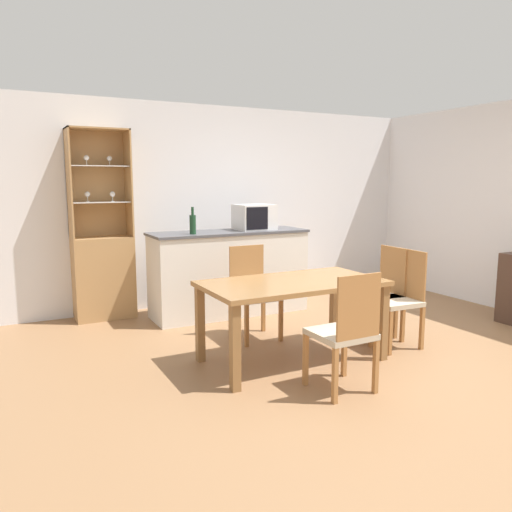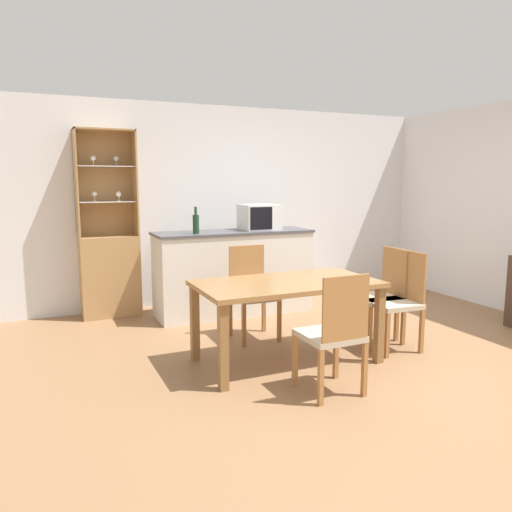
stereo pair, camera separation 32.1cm
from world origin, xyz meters
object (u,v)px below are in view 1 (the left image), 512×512
dining_chair_side_right_near (398,299)px  dining_chair_head_far (253,293)px  microwave (254,217)px  display_cabinet (103,263)px  dining_chair_head_near (345,332)px  dining_table (292,291)px  wine_bottle (193,224)px  dining_chair_side_right_far (380,294)px

dining_chair_side_right_near → dining_chair_head_far: bearing=55.1°
dining_chair_side_right_near → microwave: size_ratio=2.12×
display_cabinet → dining_chair_head_near: bearing=-68.1°
dining_chair_head_near → microwave: (0.52, 2.48, 0.69)m
dining_table → dining_chair_head_far: bearing=89.9°
dining_chair_head_near → wine_bottle: 2.45m
dining_chair_side_right_near → dining_chair_head_far: same height
dining_table → dining_chair_head_far: dining_chair_head_far is taller
dining_table → dining_chair_side_right_near: size_ratio=1.69×
dining_chair_head_near → display_cabinet: bearing=111.5°
dining_chair_head_near → wine_bottle: size_ratio=3.09×
microwave → wine_bottle: bearing=-170.7°
dining_chair_head_far → microwave: microwave is taller
dining_table → microwave: bearing=73.3°
wine_bottle → dining_chair_head_near: bearing=-82.1°
display_cabinet → microwave: 1.86m
dining_table → microwave: (0.52, 1.73, 0.52)m
dining_chair_head_far → dining_chair_side_right_far: (1.12, -0.63, 0.00)m
dining_chair_head_near → microwave: bearing=77.7°
display_cabinet → dining_chair_side_right_near: (2.32, -2.36, -0.18)m
display_cabinet → dining_chair_head_far: display_cabinet is taller
dining_chair_side_right_near → wine_bottle: 2.34m
dining_chair_side_right_near → wine_bottle: size_ratio=3.09×
display_cabinet → dining_table: (1.20, -2.23, -0.01)m
dining_chair_side_right_far → microwave: (-0.60, 1.60, 0.69)m
display_cabinet → wine_bottle: size_ratio=7.17×
dining_chair_head_far → wine_bottle: 1.11m
display_cabinet → dining_chair_side_right_far: bearing=-42.2°
dining_chair_side_right_far → display_cabinet: bearing=51.2°
display_cabinet → dining_chair_side_right_near: bearing=-45.5°
dining_chair_side_right_near → dining_chair_side_right_far: bearing=3.3°
dining_table → display_cabinet: bearing=118.3°
display_cabinet → wine_bottle: 1.19m
display_cabinet → dining_table: display_cabinet is taller
dining_chair_head_far → dining_table: bearing=90.8°
dining_chair_head_far → dining_chair_head_near: (-0.00, -1.51, 0.00)m
dining_chair_side_right_far → wine_bottle: 2.16m
dining_chair_head_far → microwave: 1.30m
dining_table → dining_chair_side_right_near: bearing=-6.6°
dining_chair_side_right_near → microwave: microwave is taller
dining_chair_side_right_far → microwave: 1.85m
dining_chair_head_near → dining_chair_side_right_near: bearing=28.6°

